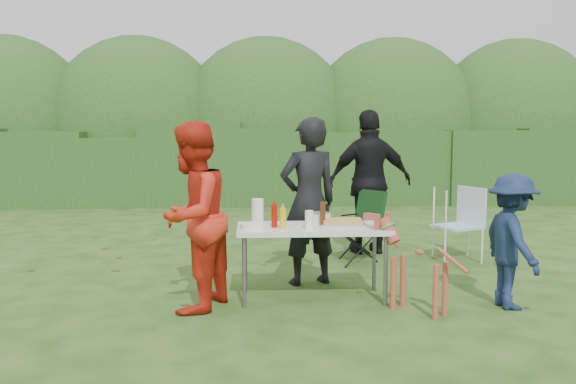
{
  "coord_description": "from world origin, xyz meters",
  "views": [
    {
      "loc": [
        -0.32,
        -5.81,
        1.71
      ],
      "look_at": [
        0.06,
        0.94,
        1.0
      ],
      "focal_mm": 38.0,
      "sensor_mm": 36.0,
      "label": 1
    }
  ],
  "objects": [
    {
      "name": "person_cook",
      "position": [
        0.28,
        0.76,
        0.92
      ],
      "size": [
        0.77,
        0.63,
        1.83
      ],
      "primitive_type": "imported",
      "rotation": [
        0.0,
        0.0,
        3.48
      ],
      "color": "black",
      "rests_on": "ground"
    },
    {
      "name": "paper_towel_roll",
      "position": [
        -0.29,
        0.29,
        0.87
      ],
      "size": [
        0.12,
        0.12,
        0.26
      ],
      "primitive_type": "cylinder",
      "color": "white",
      "rests_on": "folding_table"
    },
    {
      "name": "person_black_puffy",
      "position": [
        1.26,
        2.37,
        0.98
      ],
      "size": [
        1.19,
        0.59,
        1.96
      ],
      "primitive_type": "imported",
      "rotation": [
        0.0,
        0.0,
        3.24
      ],
      "color": "black",
      "rests_on": "ground"
    },
    {
      "name": "hedge_row",
      "position": [
        0.0,
        8.0,
        0.85
      ],
      "size": [
        22.0,
        1.4,
        1.7
      ],
      "primitive_type": "cube",
      "color": "#23471C",
      "rests_on": "ground"
    },
    {
      "name": "lawn_chair",
      "position": [
        2.32,
        1.88,
        0.48
      ],
      "size": [
        0.75,
        0.75,
        0.95
      ],
      "primitive_type": null,
      "rotation": [
        0.0,
        0.0,
        3.58
      ],
      "color": "#4394D3",
      "rests_on": "ground"
    },
    {
      "name": "mustard_bottle",
      "position": [
        -0.04,
        0.01,
        0.84
      ],
      "size": [
        0.06,
        0.06,
        0.2
      ],
      "primitive_type": "cylinder",
      "color": "#D0B70A",
      "rests_on": "folding_table"
    },
    {
      "name": "camping_chair",
      "position": [
        1.02,
        1.87,
        0.46
      ],
      "size": [
        0.79,
        0.79,
        0.92
      ],
      "primitive_type": null,
      "rotation": [
        0.0,
        0.0,
        3.72
      ],
      "color": "#113413",
      "rests_on": "ground"
    },
    {
      "name": "beer_bottle",
      "position": [
        0.36,
        0.18,
        0.86
      ],
      "size": [
        0.06,
        0.06,
        0.24
      ],
      "primitive_type": "cylinder",
      "color": "#47230F",
      "rests_on": "folding_table"
    },
    {
      "name": "focaccia_bread",
      "position": [
        0.57,
        0.23,
        0.78
      ],
      "size": [
        0.4,
        0.26,
        0.04
      ],
      "primitive_type": "cube",
      "color": "gold",
      "rests_on": "food_tray"
    },
    {
      "name": "dog",
      "position": [
        1.2,
        -0.36,
        0.43
      ],
      "size": [
        0.88,
        0.92,
        0.87
      ],
      "primitive_type": null,
      "rotation": [
        0.0,
        0.0,
        2.3
      ],
      "color": "#A54833",
      "rests_on": "ground"
    },
    {
      "name": "child",
      "position": [
        2.12,
        -0.25,
        0.64
      ],
      "size": [
        0.55,
        0.87,
        1.29
      ],
      "primitive_type": "imported",
      "rotation": [
        0.0,
        0.0,
        1.66
      ],
      "color": "#142244",
      "rests_on": "ground"
    },
    {
      "name": "pasta_bowl",
      "position": [
        0.34,
        0.38,
        0.79
      ],
      "size": [
        0.26,
        0.26,
        0.1
      ],
      "primitive_type": "cylinder",
      "color": "silver",
      "rests_on": "folding_table"
    },
    {
      "name": "cup_stack",
      "position": [
        0.21,
        -0.02,
        0.83
      ],
      "size": [
        0.08,
        0.08,
        0.18
      ],
      "primitive_type": "cylinder",
      "color": "white",
      "rests_on": "folding_table"
    },
    {
      "name": "person_red_jacket",
      "position": [
        -0.9,
        -0.15,
        0.89
      ],
      "size": [
        0.94,
        1.05,
        1.77
      ],
      "primitive_type": "imported",
      "rotation": [
        0.0,
        0.0,
        -1.95
      ],
      "color": "red",
      "rests_on": "ground"
    },
    {
      "name": "ketchup_bottle",
      "position": [
        -0.12,
        0.1,
        0.85
      ],
      "size": [
        0.06,
        0.06,
        0.22
      ],
      "primitive_type": "cylinder",
      "color": "#A80E03",
      "rests_on": "folding_table"
    },
    {
      "name": "food_tray",
      "position": [
        0.57,
        0.23,
        0.75
      ],
      "size": [
        0.45,
        0.3,
        0.02
      ],
      "primitive_type": "cube",
      "color": "#B7B7BA",
      "rests_on": "folding_table"
    },
    {
      "name": "plate_stack",
      "position": [
        -0.34,
        0.03,
        0.77
      ],
      "size": [
        0.24,
        0.24,
        0.05
      ],
      "primitive_type": "cylinder",
      "color": "white",
      "rests_on": "folding_table"
    },
    {
      "name": "ground",
      "position": [
        0.0,
        0.0,
        0.0
      ],
      "size": [
        80.0,
        80.0,
        0.0
      ],
      "primitive_type": "plane",
      "color": "#1E4211"
    },
    {
      "name": "shrub_backdrop",
      "position": [
        0.0,
        9.6,
        1.6
      ],
      "size": [
        20.0,
        2.6,
        3.2
      ],
      "primitive_type": "ellipsoid",
      "color": "#3D6628",
      "rests_on": "ground"
    },
    {
      "name": "folding_table",
      "position": [
        0.26,
        0.16,
        0.69
      ],
      "size": [
        1.5,
        0.7,
        0.74
      ],
      "color": "silver",
      "rests_on": "ground"
    }
  ]
}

